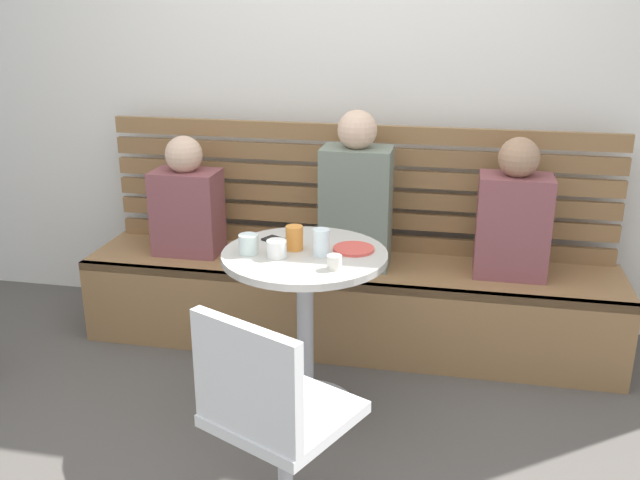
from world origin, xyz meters
TOP-DOWN VIEW (x-y plane):
  - back_wall at (0.00, 1.64)m, footprint 5.20×0.10m
  - booth_bench at (0.00, 1.20)m, footprint 2.70×0.52m
  - booth_backrest at (0.00, 1.44)m, footprint 2.65×0.04m
  - cafe_table at (-0.07, 0.53)m, footprint 0.68×0.68m
  - white_chair at (-0.00, -0.28)m, footprint 0.53×0.53m
  - person_adult at (0.04, 1.20)m, footprint 0.34×0.22m
  - person_child_left at (-0.85, 1.20)m, footprint 0.34×0.22m
  - person_child_middle at (0.79, 1.21)m, footprint 0.34×0.22m
  - cup_espresso_small at (0.08, 0.37)m, footprint 0.06×0.06m
  - cup_tumbler_orange at (-0.12, 0.55)m, footprint 0.07×0.07m
  - cup_water_clear at (0.00, 0.51)m, footprint 0.07×0.07m
  - cup_ceramic_white at (-0.17, 0.45)m, footprint 0.08×0.08m
  - cup_glass_short at (-0.29, 0.47)m, footprint 0.08×0.08m
  - plate_small at (0.12, 0.59)m, footprint 0.17×0.17m
  - phone_on_table at (-0.21, 0.63)m, footprint 0.16×0.13m

SIDE VIEW (x-z plane):
  - booth_bench at x=0.00m, z-range 0.00..0.44m
  - white_chair at x=0.00m, z-range 0.04..0.89m
  - cafe_table at x=-0.07m, z-range 0.15..0.89m
  - person_child_left at x=-0.85m, z-range 0.40..1.02m
  - person_child_middle at x=0.79m, z-range 0.40..1.08m
  - phone_on_table at x=-0.21m, z-range 0.74..0.75m
  - plate_small at x=0.12m, z-range 0.74..0.75m
  - cup_espresso_small at x=0.08m, z-range 0.74..0.79m
  - cup_ceramic_white at x=-0.17m, z-range 0.74..0.81m
  - booth_backrest at x=0.00m, z-range 0.44..1.11m
  - cup_glass_short at x=-0.29m, z-range 0.74..0.82m
  - cup_tumbler_orange at x=-0.12m, z-range 0.74..0.84m
  - person_adult at x=0.04m, z-range 0.40..1.18m
  - cup_water_clear at x=0.00m, z-range 0.74..0.85m
  - back_wall at x=0.00m, z-range 0.00..2.90m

